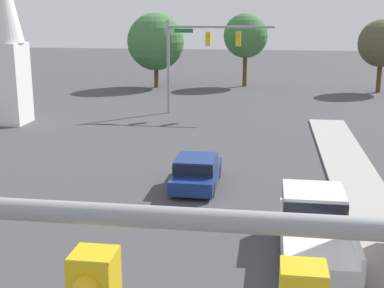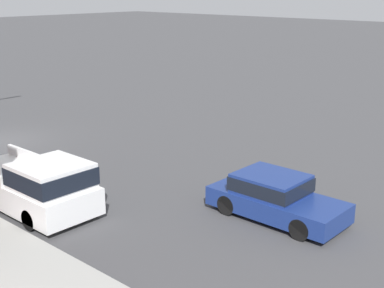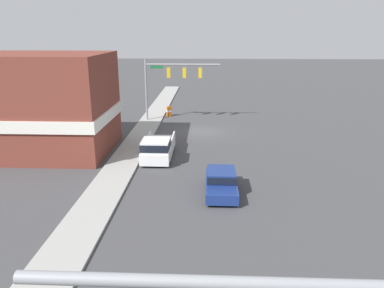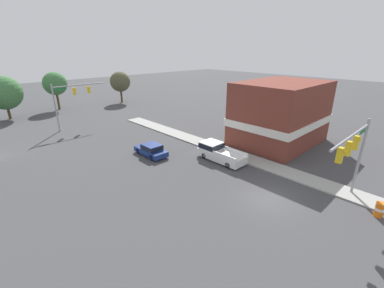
# 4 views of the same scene
# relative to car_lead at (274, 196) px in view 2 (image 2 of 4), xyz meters

# --- Properties ---
(car_lead) EXTENTS (1.88, 4.33, 1.40)m
(car_lead) POSITION_rel_car_lead_xyz_m (0.00, 0.00, 0.00)
(car_lead) COLOR black
(car_lead) RESTS_ON ground
(pickup_truck_parked) EXTENTS (2.14, 5.51, 1.82)m
(pickup_truck_parked) POSITION_rel_car_lead_xyz_m (4.71, -6.11, 0.17)
(pickup_truck_parked) COLOR black
(pickup_truck_parked) RESTS_ON ground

